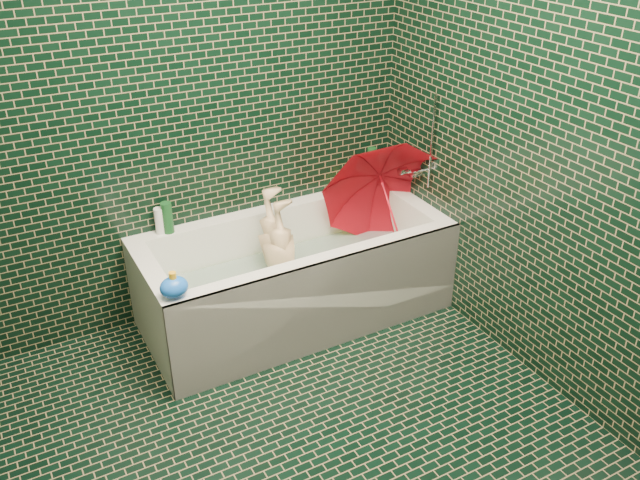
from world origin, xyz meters
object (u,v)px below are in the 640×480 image
bathtub (296,285)px  bath_toy (174,287)px  rubber_duck (344,184)px  child (284,270)px  umbrella (390,209)px

bathtub → bath_toy: 0.92m
rubber_duck → bath_toy: bearing=-143.1°
child → bath_toy: (-0.71, -0.33, 0.30)m
bathtub → bath_toy: bath_toy is taller
child → bath_toy: bearing=-55.7°
bathtub → child: bearing=151.8°
rubber_duck → bath_toy: (-1.27, -0.62, 0.01)m
bathtub → child: size_ratio=1.83×
bathtub → umbrella: umbrella is taller
rubber_duck → bath_toy: size_ratio=0.93×
umbrella → bathtub: bearing=-161.0°
umbrella → rubber_duck: size_ratio=5.52×
umbrella → bath_toy: bearing=-145.9°
child → umbrella: size_ratio=1.28×
child → bath_toy: bath_toy is taller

